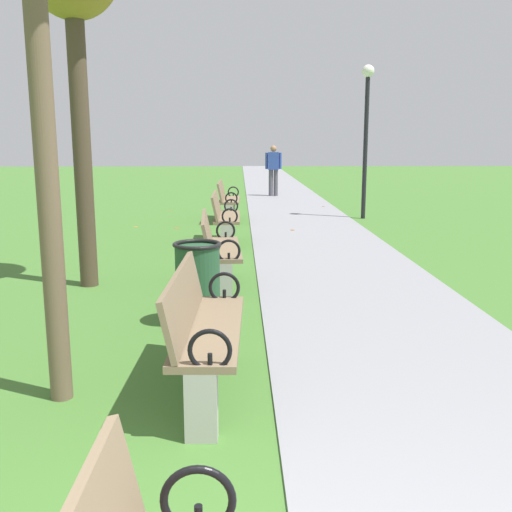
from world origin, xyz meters
name	(u,v)px	position (x,y,z in m)	size (l,w,h in m)	color
paved_walkway	(283,196)	(1.19, 18.00, 0.01)	(2.38, 44.00, 0.02)	gray
park_bench_2	(203,327)	(-0.50, 2.98, 0.49)	(0.52, 1.61, 0.90)	#7A664C
park_bench_3	(218,248)	(-0.50, 6.15, 0.49)	(0.54, 1.62, 0.90)	#7A664C
park_bench_4	(224,217)	(-0.50, 9.22, 0.49)	(0.47, 1.60, 0.90)	#7A664C
park_bench_5	(227,200)	(-0.50, 12.23, 0.49)	(0.50, 1.61, 0.90)	#7A664C
pedestrian_walking	(273,168)	(0.88, 18.05, 0.93)	(0.53, 0.24, 1.62)	#4C4C56
trash_bin	(198,284)	(-0.65, 4.55, 0.42)	(0.48, 0.48, 0.84)	#234C2D
lamp_post	(366,118)	(2.68, 12.55, 2.31)	(0.28, 0.28, 3.48)	black
scattered_leaves	(198,282)	(-0.78, 6.31, 0.01)	(4.62, 16.63, 0.02)	#AD6B23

